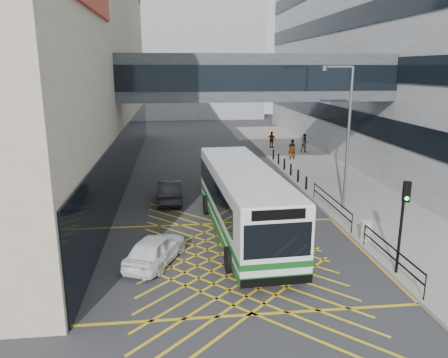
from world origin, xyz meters
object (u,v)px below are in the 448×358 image
object	(u,v)px
car_dark	(169,191)
street_lamp	(346,130)
traffic_light	(403,214)
car_white	(155,249)
bus	(243,199)
litter_bin	(366,230)
car_silver	(220,176)
pedestrian_a	(292,149)
pedestrian_c	(272,140)
pedestrian_b	(305,143)

from	to	relation	value
car_dark	street_lamp	world-z (taller)	street_lamp
traffic_light	car_white	bearing A→B (deg)	175.80
bus	litter_bin	world-z (taller)	bus
car_white	traffic_light	distance (m)	10.12
car_white	car_silver	size ratio (longest dim) A/B	0.99
car_dark	litter_bin	xyz separation A→B (m)	(9.36, -7.75, -0.06)
bus	pedestrian_a	xyz separation A→B (m)	(7.11, 17.02, -0.77)
car_white	car_silver	world-z (taller)	car_white
car_white	street_lamp	bearing A→B (deg)	-127.70
traffic_light	street_lamp	distance (m)	8.54
street_lamp	pedestrian_c	world-z (taller)	street_lamp
pedestrian_b	pedestrian_c	distance (m)	3.92
bus	car_dark	bearing A→B (deg)	118.62
pedestrian_c	street_lamp	bearing A→B (deg)	131.22
pedestrian_c	traffic_light	bearing A→B (deg)	129.90
bus	pedestrian_b	world-z (taller)	bus
bus	litter_bin	size ratio (longest dim) A/B	13.35
traffic_light	litter_bin	xyz separation A→B (m)	(0.25, 3.53, -2.03)
car_silver	pedestrian_b	world-z (taller)	pedestrian_b
pedestrian_a	pedestrian_b	xyz separation A→B (m)	(2.09, 2.96, -0.01)
bus	car_silver	size ratio (longest dim) A/B	2.95
car_white	pedestrian_b	xyz separation A→B (m)	(13.40, 22.93, 0.39)
street_lamp	car_dark	bearing A→B (deg)	161.59
bus	pedestrian_a	size ratio (longest dim) A/B	6.89
car_silver	street_lamp	size ratio (longest dim) A/B	0.52
car_dark	street_lamp	bearing A→B (deg)	161.42
litter_bin	pedestrian_b	xyz separation A→B (m)	(3.51, 21.76, 0.42)
car_white	traffic_light	world-z (taller)	traffic_light
traffic_light	pedestrian_c	world-z (taller)	traffic_light
street_lamp	litter_bin	bearing A→B (deg)	-97.91
bus	car_dark	xyz separation A→B (m)	(-3.67, 5.96, -1.15)
car_dark	litter_bin	distance (m)	12.15
street_lamp	pedestrian_b	size ratio (longest dim) A/B	4.57
car_dark	car_silver	xyz separation A→B (m)	(3.54, 3.66, -0.03)
car_dark	pedestrian_c	distance (m)	19.80
bus	pedestrian_c	bearing A→B (deg)	70.96
pedestrian_a	pedestrian_b	bearing A→B (deg)	-122.18
pedestrian_b	traffic_light	bearing A→B (deg)	-100.04
pedestrian_a	pedestrian_b	world-z (taller)	pedestrian_a
bus	car_dark	distance (m)	7.10
bus	street_lamp	distance (m)	7.48
traffic_light	street_lamp	bearing A→B (deg)	94.09
car_silver	pedestrian_b	bearing A→B (deg)	-115.32
bus	traffic_light	bearing A→B (deg)	-47.35
car_white	street_lamp	size ratio (longest dim) A/B	0.51
car_dark	street_lamp	size ratio (longest dim) A/B	0.53
car_dark	litter_bin	world-z (taller)	car_dark
car_white	pedestrian_b	world-z (taller)	pedestrian_b
traffic_light	pedestrian_a	xyz separation A→B (m)	(1.67, 22.33, -1.60)
car_dark	traffic_light	distance (m)	14.63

